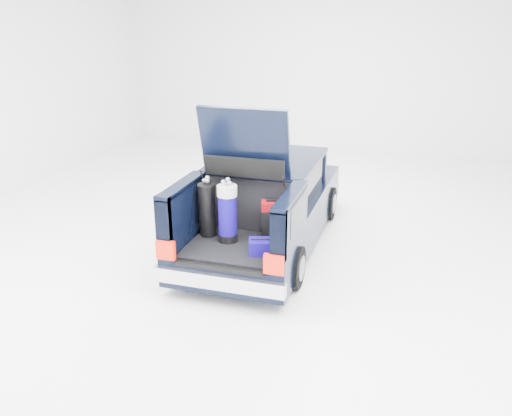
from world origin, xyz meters
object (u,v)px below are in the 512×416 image
(blue_golf_bag, at_px, (227,213))
(car, at_px, (267,204))
(red_suitcase, at_px, (274,220))
(black_golf_bag, at_px, (207,210))
(blue_duffel, at_px, (264,247))

(blue_golf_bag, bearing_deg, car, 65.34)
(red_suitcase, bearing_deg, black_golf_bag, 174.49)
(car, xyz_separation_m, blue_duffel, (0.46, -1.73, 0.03))
(red_suitcase, distance_m, black_golf_bag, 0.97)
(car, height_order, blue_golf_bag, car)
(blue_golf_bag, bearing_deg, red_suitcase, 5.96)
(black_golf_bag, height_order, blue_duffel, black_golf_bag)
(black_golf_bag, distance_m, blue_golf_bag, 0.36)
(blue_golf_bag, xyz_separation_m, blue_duffel, (0.61, -0.26, -0.32))
(red_suitcase, distance_m, blue_golf_bag, 0.67)
(blue_golf_bag, bearing_deg, blue_duffel, -41.65)
(car, xyz_separation_m, red_suitcase, (0.44, -1.19, 0.20))
(blue_golf_bag, bearing_deg, black_golf_bag, 144.79)
(red_suitcase, distance_m, blue_duffel, 0.56)
(car, bearing_deg, blue_duffel, -75.21)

